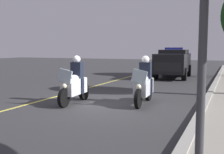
% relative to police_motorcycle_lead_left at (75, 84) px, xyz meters
% --- Properties ---
extents(ground_plane, '(80.00, 80.00, 0.00)m').
position_rel_police_motorcycle_lead_left_xyz_m(ground_plane, '(-0.33, 1.02, -0.70)').
color(ground_plane, '#333335').
extents(curb_strip, '(48.00, 0.24, 0.15)m').
position_rel_police_motorcycle_lead_left_xyz_m(curb_strip, '(-0.33, 4.36, -0.62)').
color(curb_strip, '#9E9B93').
rests_on(curb_strip, ground).
extents(lane_stripe_center, '(48.00, 0.12, 0.01)m').
position_rel_police_motorcycle_lead_left_xyz_m(lane_stripe_center, '(-0.33, -1.43, -0.70)').
color(lane_stripe_center, '#E0D14C').
rests_on(lane_stripe_center, ground).
extents(police_motorcycle_lead_left, '(2.14, 0.60, 1.72)m').
position_rel_police_motorcycle_lead_left_xyz_m(police_motorcycle_lead_left, '(0.00, 0.00, 0.00)').
color(police_motorcycle_lead_left, black).
rests_on(police_motorcycle_lead_left, ground).
extents(police_motorcycle_lead_right, '(2.14, 0.60, 1.72)m').
position_rel_police_motorcycle_lead_left_xyz_m(police_motorcycle_lead_right, '(-0.87, 2.32, 0.00)').
color(police_motorcycle_lead_right, black).
rests_on(police_motorcycle_lead_right, ground).
extents(police_suv, '(5.00, 2.30, 2.05)m').
position_rel_police_motorcycle_lead_left_xyz_m(police_suv, '(-10.28, 1.49, 0.37)').
color(police_suv, black).
rests_on(police_suv, ground).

